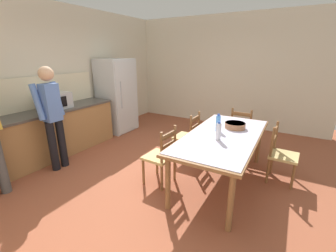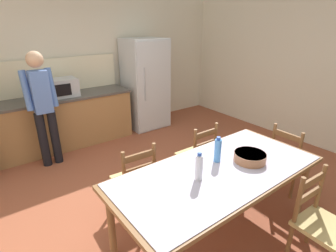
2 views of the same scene
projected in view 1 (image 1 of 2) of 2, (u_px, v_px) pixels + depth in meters
ground_plane at (165, 172)px, 3.83m from camera, size 8.32×8.32×0.00m
wall_back at (55, 77)px, 4.66m from camera, size 6.52×0.12×2.90m
wall_right at (227, 72)px, 6.06m from camera, size 0.12×5.20×2.90m
kitchen_counter at (29, 140)px, 3.96m from camera, size 3.51×0.66×0.92m
counter_splashback at (10, 96)px, 3.88m from camera, size 3.47×0.03×0.60m
refrigerator at (117, 96)px, 5.66m from camera, size 0.80×0.73×1.81m
microwave at (55, 101)px, 4.26m from camera, size 0.50×0.39×0.30m
dining_table at (223, 139)px, 3.33m from camera, size 2.15×1.02×0.79m
bottle_near_centre at (219, 132)px, 3.05m from camera, size 0.07×0.07×0.27m
bottle_off_centre at (218, 123)px, 3.42m from camera, size 0.07×0.07×0.27m
serving_bowl at (235, 125)px, 3.57m from camera, size 0.32×0.32×0.09m
chair_side_far_right at (188, 137)px, 4.18m from camera, size 0.42×0.40×0.91m
chair_side_near_right at (281, 155)px, 3.45m from camera, size 0.43×0.42×0.91m
chair_side_far_left at (161, 156)px, 3.38m from camera, size 0.44×0.42×0.91m
chair_head_end at (241, 130)px, 4.55m from camera, size 0.41×0.43×0.91m
person_at_counter at (52, 114)px, 3.69m from camera, size 0.44×0.30×1.74m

